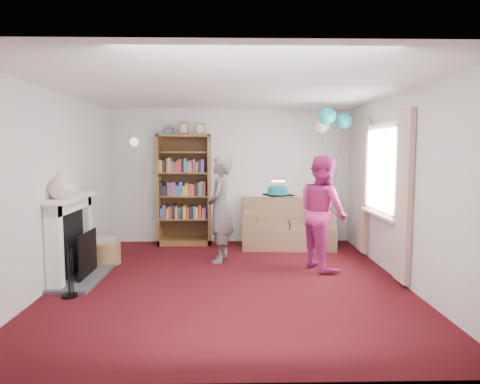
{
  "coord_description": "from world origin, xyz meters",
  "views": [
    {
      "loc": [
        0.01,
        -5.53,
        1.73
      ],
      "look_at": [
        0.15,
        0.6,
        1.13
      ],
      "focal_mm": 32.0,
      "sensor_mm": 36.0,
      "label": 1
    }
  ],
  "objects_px": {
    "person_magenta": "(323,212)",
    "birthday_cake": "(278,191)",
    "bookcase": "(184,191)",
    "person_striped": "(220,209)",
    "sofa": "(288,228)"
  },
  "relations": [
    {
      "from": "bookcase",
      "to": "person_striped",
      "type": "relative_size",
      "value": 1.35
    },
    {
      "from": "birthday_cake",
      "to": "person_striped",
      "type": "bearing_deg",
      "value": 163.68
    },
    {
      "from": "person_magenta",
      "to": "birthday_cake",
      "type": "relative_size",
      "value": 4.54
    },
    {
      "from": "bookcase",
      "to": "sofa",
      "type": "relative_size",
      "value": 1.38
    },
    {
      "from": "person_magenta",
      "to": "birthday_cake",
      "type": "xyz_separation_m",
      "value": [
        -0.63,
        0.18,
        0.3
      ]
    },
    {
      "from": "person_striped",
      "to": "bookcase",
      "type": "bearing_deg",
      "value": -143.18
    },
    {
      "from": "person_striped",
      "to": "birthday_cake",
      "type": "relative_size",
      "value": 4.49
    },
    {
      "from": "sofa",
      "to": "person_magenta",
      "type": "height_order",
      "value": "person_magenta"
    },
    {
      "from": "sofa",
      "to": "bookcase",
      "type": "bearing_deg",
      "value": 176.92
    },
    {
      "from": "person_magenta",
      "to": "birthday_cake",
      "type": "height_order",
      "value": "person_magenta"
    },
    {
      "from": "bookcase",
      "to": "person_magenta",
      "type": "xyz_separation_m",
      "value": [
        2.19,
        -1.7,
        -0.15
      ]
    },
    {
      "from": "bookcase",
      "to": "sofa",
      "type": "bearing_deg",
      "value": -7.17
    },
    {
      "from": "bookcase",
      "to": "person_striped",
      "type": "height_order",
      "value": "bookcase"
    },
    {
      "from": "birthday_cake",
      "to": "person_magenta",
      "type": "bearing_deg",
      "value": -15.48
    },
    {
      "from": "person_striped",
      "to": "birthday_cake",
      "type": "bearing_deg",
      "value": 82.25
    }
  ]
}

